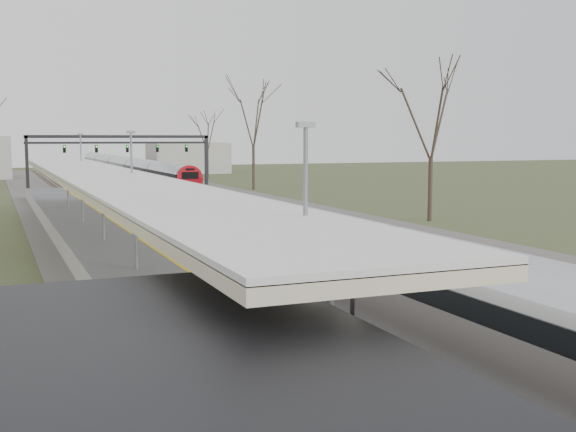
# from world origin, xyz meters

# --- Properties ---
(track_bed) EXTENTS (24.00, 160.00, 0.22)m
(track_bed) POSITION_xyz_m (0.26, 55.00, 0.06)
(track_bed) COLOR #474442
(track_bed) RESTS_ON ground
(platform) EXTENTS (3.50, 69.00, 1.00)m
(platform) POSITION_xyz_m (-9.05, 37.50, 0.50)
(platform) COLOR #9E9B93
(platform) RESTS_ON ground
(canopy) EXTENTS (4.10, 50.00, 3.11)m
(canopy) POSITION_xyz_m (-9.05, 32.99, 3.93)
(canopy) COLOR slate
(canopy) RESTS_ON platform
(signal_gantry) EXTENTS (21.00, 0.59, 6.08)m
(signal_gantry) POSITION_xyz_m (0.29, 84.99, 4.91)
(signal_gantry) COLOR black
(signal_gantry) RESTS_ON ground
(tree_east_far) EXTENTS (5.00, 5.00, 10.30)m
(tree_east_far) POSITION_xyz_m (14.00, 42.00, 7.29)
(tree_east_far) COLOR #2D231C
(tree_east_far) RESTS_ON ground
(train_near) EXTENTS (2.62, 90.21, 3.05)m
(train_near) POSITION_xyz_m (-2.50, 49.11, 1.48)
(train_near) COLOR #ACAFB7
(train_near) RESTS_ON ground
(train_far) EXTENTS (2.62, 75.21, 3.05)m
(train_far) POSITION_xyz_m (4.50, 107.26, 1.48)
(train_far) COLOR #ACAFB7
(train_far) RESTS_ON ground
(passenger) EXTENTS (0.45, 0.62, 1.57)m
(passenger) POSITION_xyz_m (-8.35, 14.24, 1.79)
(passenger) COLOR #2E274C
(passenger) RESTS_ON platform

